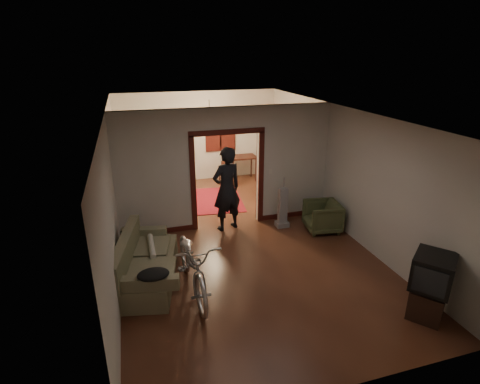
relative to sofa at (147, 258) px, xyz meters
name	(u,v)px	position (x,y,z in m)	size (l,w,h in m)	color
floor	(236,237)	(1.99, 1.15, -0.45)	(5.00, 8.50, 0.01)	#3E1E14
ceiling	(236,112)	(1.99, 1.15, 2.35)	(5.00, 8.50, 0.01)	white
wall_back	(198,137)	(1.99, 5.40, 0.95)	(5.00, 0.02, 2.80)	beige
wall_left	(112,190)	(-0.51, 1.15, 0.95)	(0.02, 8.50, 2.80)	beige
wall_right	(340,168)	(4.49, 1.15, 0.95)	(0.02, 8.50, 2.80)	beige
partition_wall	(227,168)	(1.99, 1.90, 0.95)	(5.00, 0.14, 2.80)	beige
door_casing	(227,181)	(1.99, 1.90, 0.65)	(1.74, 0.20, 2.32)	#3E120E
far_window	(220,131)	(2.69, 5.36, 1.10)	(0.98, 0.06, 1.28)	black
chandelier	(209,115)	(1.99, 3.65, 1.90)	(0.24, 0.24, 0.24)	#FFE0A5
light_switch	(271,172)	(3.04, 1.83, 0.80)	(0.08, 0.01, 0.12)	silver
sofa	(147,258)	(0.00, 0.00, 0.00)	(0.89, 1.98, 0.91)	#626141
rolled_paper	(151,246)	(0.10, 0.30, 0.08)	(0.11, 0.11, 0.84)	beige
jacket	(153,274)	(0.05, -0.91, 0.23)	(0.50, 0.37, 0.14)	black
bicycle	(193,263)	(0.73, -0.54, 0.09)	(0.72, 2.06, 1.08)	silver
armchair	(322,217)	(4.00, 0.93, -0.11)	(0.74, 0.76, 0.70)	#434B2A
tv_stand	(427,303)	(4.11, -2.26, -0.21)	(0.53, 0.48, 0.48)	black
crt_tv	(433,272)	(4.11, -2.26, 0.35)	(0.62, 0.56, 0.54)	black
vacuum	(283,208)	(3.19, 1.38, 0.03)	(0.30, 0.24, 0.97)	gray
person	(227,189)	(1.92, 1.66, 0.53)	(0.72, 0.47, 1.97)	black
oriental_rug	(214,200)	(2.02, 3.46, -0.45)	(1.48, 1.95, 0.01)	maroon
locker	(154,161)	(0.54, 4.88, 0.42)	(0.88, 0.49, 1.75)	#21341F
globe	(151,125)	(0.54, 4.88, 1.49)	(0.30, 0.30, 0.30)	#1E5972
desk	(240,169)	(3.20, 4.94, -0.07)	(1.05, 0.59, 0.78)	#331711
desk_chair	(226,173)	(2.64, 4.53, -0.02)	(0.38, 0.38, 0.86)	#331711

